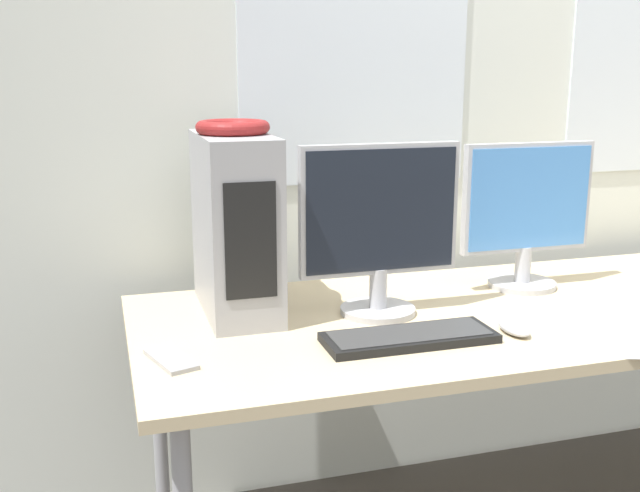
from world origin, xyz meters
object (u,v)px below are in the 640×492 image
monitor_main (379,225)px  cell_phone (171,360)px  monitor_right_near (527,212)px  mouse (514,328)px  keyboard (409,337)px  headphones (233,127)px  pc_tower (235,225)px

monitor_main → cell_phone: size_ratio=2.62×
monitor_right_near → mouse: size_ratio=3.85×
cell_phone → keyboard: bearing=-21.5°
monitor_main → keyboard: 0.31m
headphones → monitor_right_near: (0.83, -0.02, -0.25)m
headphones → cell_phone: size_ratio=1.10×
monitor_right_near → cell_phone: (-1.03, -0.29, -0.22)m
pc_tower → mouse: pc_tower is taller
monitor_main → monitor_right_near: monitor_main is taller
headphones → keyboard: bearing=-45.5°
cell_phone → mouse: bearing=-21.7°
mouse → monitor_right_near: bearing=56.1°
pc_tower → monitor_right_near: bearing=-1.4°
headphones → cell_phone: headphones is taller
monitor_main → mouse: bearing=-42.2°
headphones → monitor_right_near: bearing=-1.5°
monitor_right_near → headphones: bearing=178.5°
pc_tower → monitor_main: size_ratio=1.05×
cell_phone → pc_tower: bearing=38.9°
keyboard → cell_phone: 0.54m
pc_tower → cell_phone: (-0.20, -0.31, -0.22)m
mouse → cell_phone: size_ratio=0.65×
keyboard → monitor_main: bearing=88.8°
headphones → mouse: 0.84m
headphones → mouse: size_ratio=1.70×
headphones → monitor_main: 0.44m
monitor_right_near → cell_phone: bearing=-164.4°
monitor_main → mouse: 0.41m
mouse → keyboard: bearing=175.9°
pc_tower → mouse: (0.60, -0.36, -0.22)m
pc_tower → headphones: (0.00, 0.00, 0.25)m
pc_tower → cell_phone: size_ratio=2.75×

